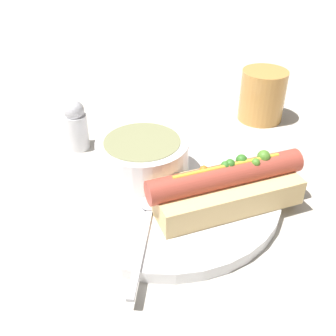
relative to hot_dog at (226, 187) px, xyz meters
The scene contains 7 objects.
ground_plane 0.08m from the hot_dog, 108.41° to the left, with size 4.00×4.00×0.00m, color #BCB7AD.
dinner_plate 0.08m from the hot_dog, 108.41° to the left, with size 0.28×0.28×0.02m.
hot_dog is the anchor object (origin of this frame).
soup_bowl 0.12m from the hot_dog, 102.17° to the left, with size 0.12×0.12×0.05m.
spoon 0.09m from the hot_dog, 144.48° to the left, with size 0.15×0.11×0.01m.
drinking_glass 0.27m from the hot_dog, 21.57° to the left, with size 0.08×0.08×0.09m.
salt_shaker 0.26m from the hot_dog, 94.31° to the left, with size 0.03×0.03×0.08m.
Camera 1 is at (-0.30, -0.27, 0.32)m, focal length 42.00 mm.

